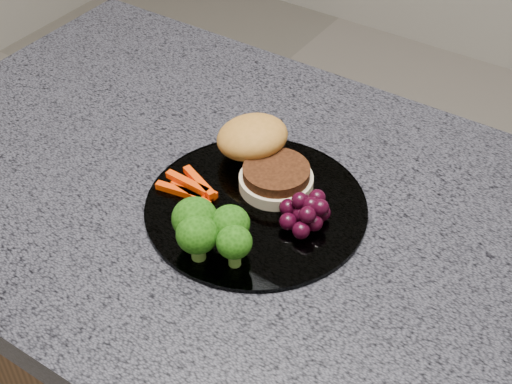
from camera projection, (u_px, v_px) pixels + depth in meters
countertop at (328, 248)px, 0.81m from camera, size 1.20×0.60×0.04m
plate at (256, 207)px, 0.83m from camera, size 0.26×0.26×0.01m
burger at (260, 154)px, 0.87m from camera, size 0.16×0.14×0.05m
carrot_sticks at (190, 188)px, 0.84m from camera, size 0.08×0.04×0.02m
broccoli at (210, 228)px, 0.75m from camera, size 0.10×0.08×0.06m
grape_bunch at (306, 212)px, 0.80m from camera, size 0.06×0.06×0.03m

